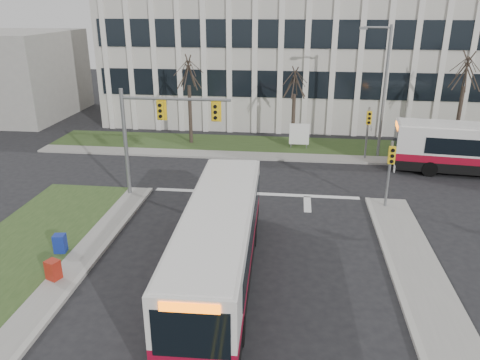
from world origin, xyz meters
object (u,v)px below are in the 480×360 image
streetlight (383,85)px  directory_sign (299,134)px  bus_main (219,245)px  newspaper_box_red (53,271)px  newspaper_box_blue (60,244)px

streetlight → directory_sign: size_ratio=4.60×
streetlight → bus_main: bearing=-116.8°
streetlight → directory_sign: 6.96m
directory_sign → newspaper_box_red: bearing=-116.6°
newspaper_box_red → directory_sign: bearing=85.0°
newspaper_box_blue → newspaper_box_red: same height
streetlight → bus_main: 19.64m
directory_sign → newspaper_box_blue: (-10.53, -17.34, -0.70)m
streetlight → newspaper_box_red: (-15.28, -18.17, -4.72)m
streetlight → newspaper_box_red: 24.21m
bus_main → newspaper_box_blue: 7.54m
newspaper_box_blue → newspaper_box_red: size_ratio=1.00×
bus_main → newspaper_box_blue: (-7.36, 1.19, -1.10)m
streetlight → directory_sign: bearing=166.8°
streetlight → newspaper_box_blue: 23.19m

